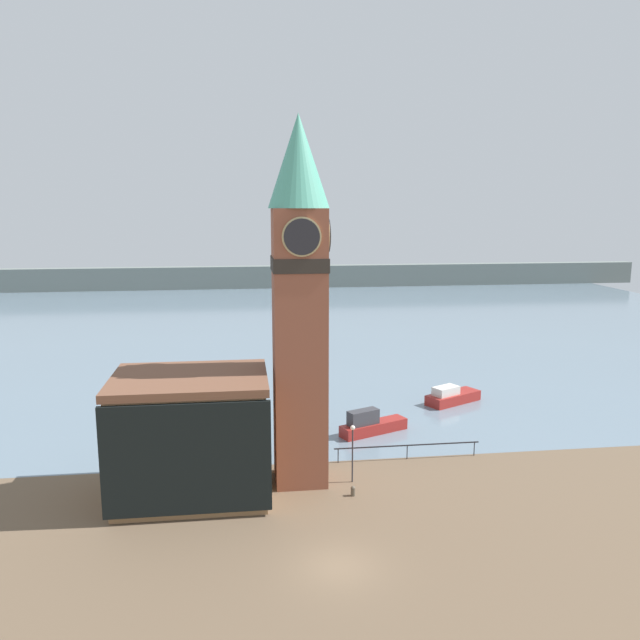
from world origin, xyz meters
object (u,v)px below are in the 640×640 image
object	(u,v)px
mooring_bollard_near	(353,490)
boat_near	(371,425)
pier_building	(191,436)
boat_far	(452,396)
clock_tower	(299,294)
lamp_post	(353,443)

from	to	relation	value
mooring_bollard_near	boat_near	bearing A→B (deg)	72.41
mooring_bollard_near	pier_building	bearing A→B (deg)	171.08
boat_far	mooring_bollard_near	distance (m)	21.76
pier_building	mooring_bollard_near	bearing A→B (deg)	-8.92
pier_building	mooring_bollard_near	distance (m)	10.87
boat_near	mooring_bollard_near	bearing A→B (deg)	-130.96
pier_building	mooring_bollard_near	world-z (taller)	pier_building
clock_tower	boat_near	bearing A→B (deg)	50.87
boat_near	boat_far	xyz separation A→B (m)	(9.22, 6.93, -0.11)
mooring_bollard_near	clock_tower	bearing A→B (deg)	138.19
pier_building	boat_far	distance (m)	28.09
boat_far	boat_near	bearing A→B (deg)	-170.74
boat_near	boat_far	distance (m)	11.54
clock_tower	pier_building	size ratio (longest dim) A/B	2.45
pier_building	boat_near	distance (m)	16.68
mooring_bollard_near	lamp_post	distance (m)	3.17
clock_tower	mooring_bollard_near	xyz separation A→B (m)	(3.10, -2.77, -12.34)
clock_tower	lamp_post	bearing A→B (deg)	-12.57
clock_tower	mooring_bollard_near	distance (m)	13.02
boat_near	lamp_post	world-z (taller)	lamp_post
pier_building	boat_near	size ratio (longest dim) A/B	1.64
pier_building	mooring_bollard_near	size ratio (longest dim) A/B	14.89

